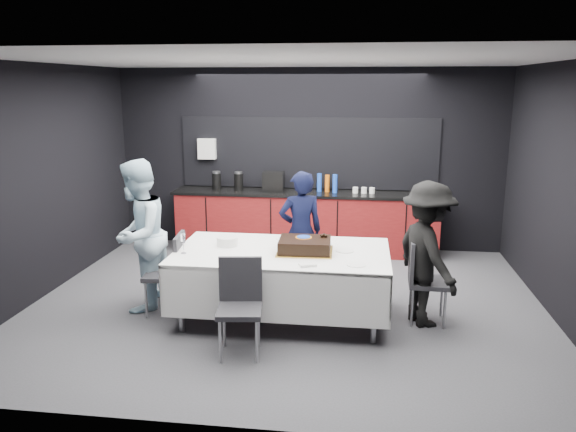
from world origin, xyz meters
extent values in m
plane|color=#48484E|center=(0.00, 0.00, 0.00)|extent=(6.00, 6.00, 0.00)
cube|color=white|center=(0.00, 0.00, 2.80)|extent=(6.00, 5.00, 0.04)
cube|color=black|center=(0.00, 2.50, 1.40)|extent=(6.00, 0.04, 2.80)
cube|color=black|center=(0.00, -2.50, 1.40)|extent=(6.00, 0.04, 2.80)
cube|color=black|center=(-3.00, 0.00, 1.40)|extent=(0.04, 5.00, 2.80)
cube|color=black|center=(3.00, 0.00, 1.40)|extent=(0.04, 5.00, 2.80)
cube|color=maroon|center=(0.00, 2.20, 0.45)|extent=(4.00, 0.60, 0.90)
cube|color=black|center=(0.00, 2.20, 0.92)|extent=(4.10, 0.64, 0.04)
cube|color=black|center=(0.00, 2.48, 1.50)|extent=(4.00, 0.03, 1.10)
cube|color=white|center=(-1.60, 2.43, 1.55)|extent=(0.28, 0.12, 0.32)
cylinder|color=black|center=(-1.40, 2.20, 1.07)|extent=(0.14, 0.14, 0.26)
cylinder|color=black|center=(-1.05, 2.20, 1.07)|extent=(0.14, 0.14, 0.26)
cube|color=black|center=(-0.50, 2.20, 1.09)|extent=(0.32, 0.24, 0.30)
cylinder|color=blue|center=(0.20, 2.25, 1.08)|extent=(0.07, 0.07, 0.28)
cylinder|color=orange|center=(0.32, 2.25, 1.07)|extent=(0.07, 0.07, 0.26)
cylinder|color=blue|center=(0.44, 2.18, 1.08)|extent=(0.07, 0.07, 0.28)
cylinder|color=white|center=(0.75, 2.20, 0.98)|extent=(0.08, 0.08, 0.09)
cylinder|color=white|center=(0.88, 2.20, 0.98)|extent=(0.08, 0.08, 0.09)
cylinder|color=white|center=(1.00, 2.20, 0.98)|extent=(0.08, 0.08, 0.09)
cylinder|color=#99999E|center=(-1.40, 2.20, 1.21)|extent=(0.12, 0.12, 0.03)
cylinder|color=#99999E|center=(-1.05, 2.20, 1.21)|extent=(0.12, 0.12, 0.03)
cylinder|color=#99999E|center=(-1.00, -0.90, 0.38)|extent=(0.06, 0.06, 0.75)
cylinder|color=#99999E|center=(-1.00, 0.10, 0.38)|extent=(0.06, 0.06, 0.75)
cylinder|color=#99999E|center=(1.00, -0.90, 0.38)|extent=(0.06, 0.06, 0.75)
cylinder|color=#99999E|center=(1.00, 0.10, 0.38)|extent=(0.06, 0.06, 0.75)
cube|color=white|center=(0.00, -0.40, 0.76)|extent=(2.32, 1.32, 0.04)
cube|color=white|center=(0.00, -1.05, 0.49)|extent=(2.32, 0.02, 0.55)
cube|color=white|center=(0.00, 0.25, 0.49)|extent=(2.32, 0.02, 0.55)
cube|color=white|center=(-1.15, -0.40, 0.49)|extent=(0.02, 1.32, 0.55)
cube|color=white|center=(1.15, -0.40, 0.49)|extent=(0.02, 1.32, 0.55)
cube|color=gold|center=(0.25, -0.42, 0.79)|extent=(0.61, 0.50, 0.01)
cube|color=black|center=(0.25, -0.42, 0.85)|extent=(0.56, 0.46, 0.12)
cube|color=black|center=(0.25, -0.42, 0.92)|extent=(0.56, 0.46, 0.01)
cylinder|color=orange|center=(0.23, -0.36, 0.93)|extent=(0.18, 0.18, 0.00)
cylinder|color=#1840B6|center=(0.23, -0.36, 0.93)|extent=(0.15, 0.15, 0.01)
sphere|color=black|center=(0.43, -0.30, 0.94)|extent=(0.04, 0.04, 0.04)
sphere|color=black|center=(0.45, -0.34, 0.94)|extent=(0.04, 0.04, 0.04)
sphere|color=black|center=(0.41, -0.34, 0.94)|extent=(0.04, 0.04, 0.04)
cylinder|color=white|center=(-0.64, -0.29, 0.83)|extent=(0.23, 0.23, 0.10)
cylinder|color=white|center=(-0.40, -0.82, 0.78)|extent=(0.20, 0.20, 0.01)
cylinder|color=white|center=(0.68, -0.33, 0.78)|extent=(0.20, 0.20, 0.01)
cylinder|color=white|center=(0.81, -0.80, 0.78)|extent=(0.19, 0.19, 0.01)
cylinder|color=white|center=(-0.04, 0.07, 0.78)|extent=(0.18, 0.18, 0.01)
cube|color=white|center=(0.33, -0.89, 0.79)|extent=(0.19, 0.16, 0.03)
cylinder|color=white|center=(-1.03, -0.64, 0.78)|extent=(0.06, 0.06, 0.00)
cylinder|color=white|center=(-1.03, -0.64, 0.84)|extent=(0.01, 0.01, 0.12)
cylinder|color=white|center=(-1.03, -0.64, 0.95)|extent=(0.05, 0.05, 0.10)
cube|color=#28282D|center=(-1.34, -0.44, 0.45)|extent=(0.46, 0.46, 0.05)
cube|color=#28282D|center=(-1.15, -0.42, 0.70)|extent=(0.08, 0.42, 0.45)
cylinder|color=#99999E|center=(-1.53, -0.28, 0.22)|extent=(0.03, 0.03, 0.44)
cylinder|color=#99999E|center=(-1.49, -0.62, 0.22)|extent=(0.03, 0.03, 0.44)
cylinder|color=#99999E|center=(-1.19, -0.25, 0.22)|extent=(0.03, 0.03, 0.44)
cylinder|color=#99999E|center=(-1.16, -0.59, 0.22)|extent=(0.03, 0.03, 0.44)
cube|color=#28282D|center=(1.59, -0.30, 0.45)|extent=(0.43, 0.43, 0.05)
cube|color=#28282D|center=(1.40, -0.29, 0.70)|extent=(0.05, 0.42, 0.45)
cylinder|color=#99999E|center=(1.75, -0.47, 0.22)|extent=(0.03, 0.03, 0.44)
cylinder|color=#99999E|center=(1.76, -0.13, 0.22)|extent=(0.03, 0.03, 0.44)
cylinder|color=#99999E|center=(1.41, -0.46, 0.22)|extent=(0.03, 0.03, 0.44)
cylinder|color=#99999E|center=(1.42, -0.12, 0.22)|extent=(0.03, 0.03, 0.44)
cube|color=#28282D|center=(-0.28, -1.33, 0.45)|extent=(0.47, 0.47, 0.05)
cube|color=#28282D|center=(-0.30, -1.14, 0.70)|extent=(0.42, 0.10, 0.45)
cylinder|color=#99999E|center=(-0.42, -1.52, 0.22)|extent=(0.03, 0.03, 0.44)
cylinder|color=#99999E|center=(-0.09, -1.47, 0.22)|extent=(0.03, 0.03, 0.44)
cylinder|color=#99999E|center=(-0.47, -1.18, 0.22)|extent=(0.03, 0.03, 0.44)
cylinder|color=#99999E|center=(-0.13, -1.14, 0.22)|extent=(0.03, 0.03, 0.44)
imported|color=black|center=(0.10, 0.52, 0.76)|extent=(0.65, 0.53, 1.52)
imported|color=#C7E9FA|center=(-1.67, -0.31, 0.87)|extent=(0.69, 0.87, 1.73)
imported|color=black|center=(1.55, -0.34, 0.78)|extent=(0.94, 1.16, 1.57)
camera|label=1|loc=(0.83, -6.20, 2.55)|focal=35.00mm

